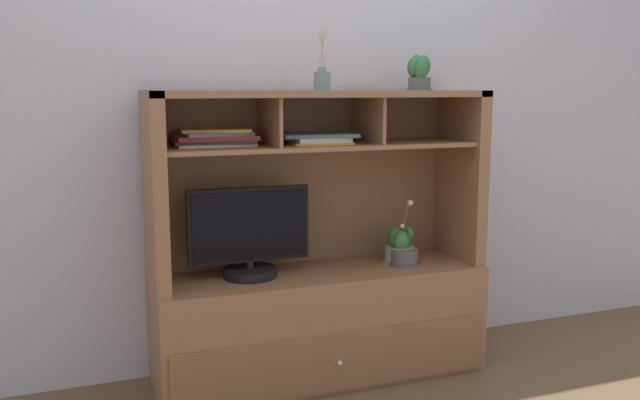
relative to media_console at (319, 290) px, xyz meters
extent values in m
cube|color=brown|center=(0.00, -0.01, -0.43)|extent=(6.00, 6.00, 0.02)
cube|color=#B3B6BE|center=(0.00, 0.26, 0.98)|extent=(6.00, 0.02, 2.80)
cube|color=#8B5E3E|center=(0.00, -0.01, -0.16)|extent=(1.56, 0.47, 0.52)
cube|color=brown|center=(0.00, -0.25, -0.26)|extent=(1.50, 0.01, 0.27)
sphere|color=silver|center=(0.00, -0.26, -0.26)|extent=(0.02, 0.02, 0.02)
cube|color=#8B5E3E|center=(-0.75, -0.01, 0.52)|extent=(0.06, 0.42, 0.84)
cube|color=#8B5E3E|center=(0.75, -0.01, 0.52)|extent=(0.06, 0.42, 0.84)
cube|color=brown|center=(0.00, 0.19, 0.51)|extent=(1.50, 0.02, 0.81)
cube|color=#8B5E3E|center=(0.00, -0.01, 0.93)|extent=(1.56, 0.42, 0.03)
cube|color=#8B5E3E|center=(0.00, -0.01, 0.69)|extent=(1.44, 0.38, 0.02)
cube|color=#8B5E3E|center=(-0.24, -0.01, 0.80)|extent=(0.02, 0.36, 0.21)
cube|color=#8B5E3E|center=(0.24, -0.01, 0.80)|extent=(0.02, 0.36, 0.21)
cylinder|color=black|center=(-0.34, 0.00, 0.12)|extent=(0.24, 0.24, 0.04)
cylinder|color=black|center=(-0.34, 0.00, 0.16)|extent=(0.04, 0.04, 0.03)
cube|color=black|center=(-0.34, 0.00, 0.34)|extent=(0.56, 0.03, 0.34)
cube|color=black|center=(-0.34, -0.02, 0.34)|extent=(0.53, 0.00, 0.31)
cylinder|color=#54514D|center=(0.42, -0.06, 0.14)|extent=(0.14, 0.14, 0.08)
cylinder|color=#54514D|center=(0.42, -0.06, 0.10)|extent=(0.16, 0.16, 0.01)
cylinder|color=#4C6B38|center=(0.42, -0.06, 0.29)|extent=(0.02, 0.03, 0.23)
sphere|color=silver|center=(0.41, -0.06, 0.29)|extent=(0.02, 0.02, 0.02)
sphere|color=silver|center=(0.44, -0.07, 0.41)|extent=(0.03, 0.03, 0.03)
ellipsoid|color=#286B2F|center=(0.44, -0.07, 0.21)|extent=(0.05, 0.06, 0.08)
ellipsoid|color=#286B2F|center=(0.44, -0.05, 0.21)|extent=(0.04, 0.05, 0.09)
cylinder|color=gray|center=(0.42, -0.02, 0.14)|extent=(0.15, 0.15, 0.09)
cylinder|color=gray|center=(0.42, -0.02, 0.10)|extent=(0.17, 0.17, 0.01)
ellipsoid|color=#346F2E|center=(0.46, -0.02, 0.25)|extent=(0.05, 0.08, 0.08)
ellipsoid|color=#346F2E|center=(0.43, 0.02, 0.22)|extent=(0.05, 0.05, 0.08)
ellipsoid|color=#346F2E|center=(0.40, 0.03, 0.23)|extent=(0.05, 0.07, 0.07)
ellipsoid|color=#346F2E|center=(0.39, -0.01, 0.23)|extent=(0.06, 0.08, 0.10)
ellipsoid|color=#346F2E|center=(0.40, -0.06, 0.22)|extent=(0.08, 0.06, 0.10)
ellipsoid|color=#346F2E|center=(0.42, -0.03, 0.22)|extent=(0.05, 0.08, 0.08)
cube|color=gold|center=(-0.01, 0.00, 0.70)|extent=(0.28, 0.25, 0.01)
cube|color=beige|center=(-0.01, 0.00, 0.72)|extent=(0.26, 0.24, 0.02)
cube|color=slate|center=(-0.01, 0.00, 0.74)|extent=(0.36, 0.25, 0.02)
cube|color=beige|center=(-0.48, 0.06, 0.71)|extent=(0.34, 0.25, 0.01)
cube|color=#393B3C|center=(-0.48, 0.06, 0.72)|extent=(0.36, 0.25, 0.01)
cube|color=#9F3033|center=(-0.48, 0.06, 0.74)|extent=(0.36, 0.27, 0.02)
cube|color=slate|center=(-0.48, 0.06, 0.75)|extent=(0.32, 0.30, 0.02)
cube|color=gold|center=(-0.47, 0.06, 0.77)|extent=(0.32, 0.26, 0.01)
cylinder|color=slate|center=(0.00, -0.04, 0.98)|extent=(0.07, 0.07, 0.08)
cylinder|color=slate|center=(0.00, -0.04, 1.03)|extent=(0.03, 0.03, 0.02)
cylinder|color=tan|center=(0.00, -0.04, 1.12)|extent=(0.00, 0.04, 0.18)
cylinder|color=tan|center=(0.00, -0.03, 1.12)|extent=(0.04, 0.02, 0.18)
cylinder|color=tan|center=(0.00, -0.03, 1.12)|extent=(0.02, 0.02, 0.18)
cylinder|color=tan|center=(0.00, -0.04, 1.12)|extent=(0.03, 0.04, 0.18)
cylinder|color=tan|center=(0.00, -0.04, 1.12)|extent=(0.03, 0.01, 0.18)
cylinder|color=#435349|center=(0.51, -0.01, 0.97)|extent=(0.11, 0.11, 0.06)
cylinder|color=#435349|center=(0.51, -0.01, 0.94)|extent=(0.12, 0.12, 0.01)
ellipsoid|color=#2A6433|center=(0.53, 0.00, 1.06)|extent=(0.07, 0.04, 0.10)
ellipsoid|color=#2A6433|center=(0.51, 0.03, 1.07)|extent=(0.06, 0.07, 0.09)
ellipsoid|color=#2A6433|center=(0.48, -0.01, 1.05)|extent=(0.07, 0.06, 0.10)
ellipsoid|color=#2A6433|center=(0.50, -0.04, 1.04)|extent=(0.06, 0.06, 0.11)
camera|label=1|loc=(-1.08, -2.89, 0.95)|focal=37.65mm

